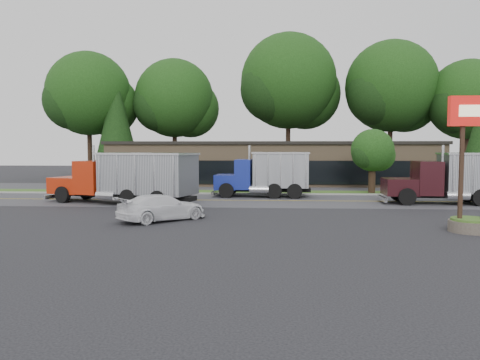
% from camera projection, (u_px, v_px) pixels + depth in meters
% --- Properties ---
extents(ground, '(140.00, 140.00, 0.00)m').
position_uv_depth(ground, '(238.00, 221.00, 23.76)').
color(ground, '#35353A').
rests_on(ground, ground).
extents(road, '(60.00, 8.00, 0.02)m').
position_uv_depth(road, '(246.00, 201.00, 32.72)').
color(road, '#505055').
rests_on(road, ground).
extents(center_line, '(60.00, 0.12, 0.01)m').
position_uv_depth(center_line, '(246.00, 201.00, 32.72)').
color(center_line, gold).
rests_on(center_line, ground).
extents(curb, '(60.00, 0.30, 0.12)m').
position_uv_depth(curb, '(248.00, 195.00, 36.91)').
color(curb, '#9E9E99').
rests_on(curb, ground).
extents(grass_verge, '(60.00, 3.40, 0.03)m').
position_uv_depth(grass_verge, '(249.00, 192.00, 38.70)').
color(grass_verge, '#365C1F').
rests_on(grass_verge, ground).
extents(far_parking, '(60.00, 7.00, 0.02)m').
position_uv_depth(far_parking, '(251.00, 187.00, 43.68)').
color(far_parking, '#505055').
rests_on(far_parking, ground).
extents(strip_mall, '(32.00, 12.00, 4.00)m').
position_uv_depth(strip_mall, '(272.00, 164.00, 49.40)').
color(strip_mall, '#917558').
rests_on(strip_mall, ground).
extents(bilo_sign, '(2.20, 1.90, 5.95)m').
position_uv_depth(bilo_sign, '(472.00, 186.00, 20.51)').
color(bilo_sign, '#6B6054').
rests_on(bilo_sign, ground).
extents(tree_far_a, '(10.64, 10.01, 15.17)m').
position_uv_depth(tree_far_a, '(90.00, 98.00, 56.25)').
color(tree_far_a, '#382619').
rests_on(tree_far_a, ground).
extents(tree_far_b, '(10.22, 9.62, 14.58)m').
position_uv_depth(tree_far_b, '(176.00, 102.00, 57.67)').
color(tree_far_b, '#382619').
rests_on(tree_far_b, ground).
extents(tree_far_c, '(12.28, 11.56, 17.51)m').
position_uv_depth(tree_far_c, '(290.00, 86.00, 56.74)').
color(tree_far_c, '#382619').
rests_on(tree_far_c, ground).
extents(tree_far_d, '(11.41, 10.74, 16.27)m').
position_uv_depth(tree_far_d, '(392.00, 91.00, 55.08)').
color(tree_far_d, '#382619').
rests_on(tree_far_d, ground).
extents(tree_far_e, '(9.53, 8.97, 13.59)m').
position_uv_depth(tree_far_e, '(469.00, 103.00, 52.72)').
color(tree_far_e, '#382619').
rests_on(tree_far_e, ground).
extents(evergreen_left, '(5.37, 5.37, 12.20)m').
position_uv_depth(evergreen_left, '(116.00, 122.00, 54.11)').
color(evergreen_left, '#382619').
rests_on(evergreen_left, ground).
extents(tree_verge, '(3.66, 3.45, 5.22)m').
position_uv_depth(tree_verge, '(373.00, 152.00, 37.92)').
color(tree_verge, '#382619').
rests_on(tree_verge, ground).
extents(dump_truck_red, '(10.77, 5.94, 3.36)m').
position_uv_depth(dump_truck_red, '(129.00, 177.00, 30.44)').
color(dump_truck_red, black).
rests_on(dump_truck_red, ground).
extents(dump_truck_blue, '(7.20, 3.04, 3.36)m').
position_uv_depth(dump_truck_blue, '(268.00, 173.00, 34.99)').
color(dump_truck_blue, black).
rests_on(dump_truck_blue, ground).
extents(dump_truck_maroon, '(9.22, 2.94, 3.36)m').
position_uv_depth(dump_truck_maroon, '(463.00, 177.00, 30.58)').
color(dump_truck_maroon, black).
rests_on(dump_truck_maroon, ground).
extents(rally_car, '(4.68, 4.52, 1.34)m').
position_uv_depth(rally_car, '(162.00, 207.00, 23.78)').
color(rally_car, white).
rests_on(rally_car, ground).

